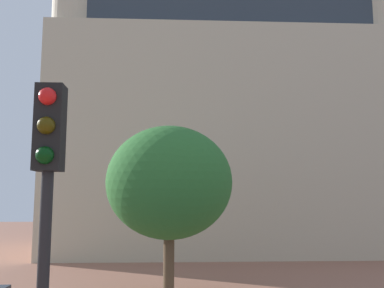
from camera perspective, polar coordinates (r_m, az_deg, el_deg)
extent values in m
cube|color=beige|center=(31.80, 4.12, -0.78)|extent=(23.43, 13.17, 14.64)
cube|color=#2D3842|center=(33.88, 3.97, 13.68)|extent=(21.56, 12.12, 2.40)
cube|color=beige|center=(33.63, 1.73, 13.16)|extent=(5.62, 5.62, 30.95)
cylinder|color=beige|center=(27.53, -16.22, 3.63)|extent=(2.80, 2.80, 17.54)
cube|color=black|center=(4.58, -18.74, 2.11)|extent=(0.28, 0.24, 0.90)
sphere|color=red|center=(4.51, -19.03, 6.14)|extent=(0.18, 0.18, 0.18)
sphere|color=#3C3306|center=(4.45, -19.20, 2.39)|extent=(0.18, 0.18, 0.18)
sphere|color=#06330C|center=(4.41, -19.37, -1.45)|extent=(0.18, 0.18, 0.18)
cylinder|color=brown|center=(15.69, -3.18, -16.31)|extent=(0.40, 0.40, 2.35)
ellipsoid|color=#2D6B2D|center=(15.53, -3.10, -5.20)|extent=(4.63, 4.63, 4.17)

